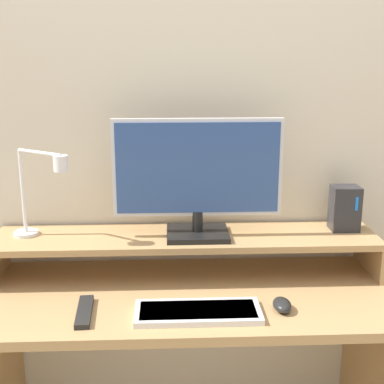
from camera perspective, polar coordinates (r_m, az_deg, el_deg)
name	(u,v)px	position (r m, az deg, el deg)	size (l,w,h in m)	color
wall_back	(184,111)	(1.89, -0.88, 8.67)	(6.00, 0.05, 2.50)	beige
desk	(188,347)	(1.83, -0.48, -16.17)	(1.30, 0.56, 0.71)	tan
monitor_shelf	(186,241)	(1.83, -0.67, -5.21)	(1.30, 0.26, 0.14)	tan
monitor	(198,176)	(1.76, 0.61, 1.75)	(0.56, 0.18, 0.40)	black
desk_lamp	(40,191)	(1.81, -15.86, 0.12)	(0.22, 0.17, 0.30)	silver
router_dock	(345,208)	(1.93, 15.99, -1.67)	(0.09, 0.08, 0.16)	#28282D
keyboard	(198,312)	(1.60, 0.64, -12.66)	(0.37, 0.15, 0.02)	white
mouse	(282,305)	(1.64, 9.59, -11.79)	(0.05, 0.09, 0.03)	black
remote_control	(84,312)	(1.63, -11.40, -12.41)	(0.05, 0.19, 0.02)	black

